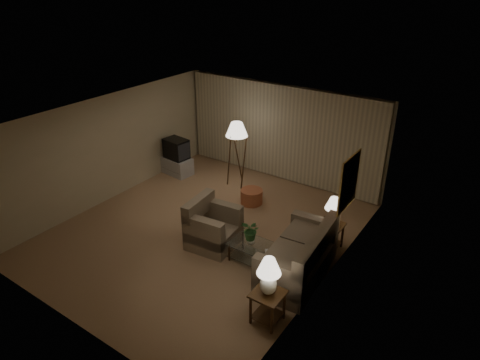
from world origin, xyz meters
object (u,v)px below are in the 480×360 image
(sofa, at_px, (297,257))
(floor_lamp, at_px, (237,153))
(table_lamp_far, at_px, (333,209))
(vase, at_px, (251,240))
(table_lamp_near, at_px, (269,273))
(side_table_near, at_px, (268,302))
(crt_tv, at_px, (176,149))
(side_table_far, at_px, (331,232))
(tv_cabinet, at_px, (177,166))
(armchair, at_px, (214,228))
(coffee_table, at_px, (257,252))
(ottoman, at_px, (252,196))

(sofa, height_order, floor_lamp, floor_lamp)
(table_lamp_far, height_order, vase, table_lamp_far)
(table_lamp_near, xyz_separation_m, table_lamp_far, (-0.00, 2.60, -0.05))
(sofa, relative_size, vase, 12.64)
(side_table_near, height_order, crt_tv, crt_tv)
(side_table_far, bearing_deg, vase, -130.39)
(sofa, xyz_separation_m, tv_cabinet, (-5.05, 2.19, -0.18))
(armchair, xyz_separation_m, coffee_table, (1.13, -0.03, -0.14))
(side_table_near, xyz_separation_m, table_lamp_near, (-0.00, 0.00, 0.61))
(side_table_far, relative_size, vase, 3.62)
(sofa, relative_size, crt_tv, 2.93)
(side_table_near, bearing_deg, ottoman, 126.74)
(side_table_far, relative_size, table_lamp_far, 0.96)
(table_lamp_near, distance_m, floor_lamp, 5.16)
(armchair, xyz_separation_m, side_table_near, (2.12, -1.28, -0.01))
(ottoman, bearing_deg, tv_cabinet, 174.64)
(ottoman, bearing_deg, side_table_near, -53.26)
(sofa, height_order, vase, sofa)
(side_table_far, relative_size, floor_lamp, 0.33)
(side_table_far, height_order, floor_lamp, floor_lamp)
(side_table_far, relative_size, table_lamp_near, 0.86)
(sofa, xyz_separation_m, ottoman, (-2.30, 1.93, -0.24))
(side_table_far, xyz_separation_m, crt_tv, (-5.20, 0.94, 0.38))
(side_table_far, xyz_separation_m, table_lamp_far, (0.00, 0.00, 0.57))
(tv_cabinet, bearing_deg, armchair, -29.72)
(sofa, bearing_deg, crt_tv, -118.15)
(table_lamp_near, xyz_separation_m, ottoman, (-2.45, 3.28, -0.83))
(table_lamp_near, distance_m, tv_cabinet, 6.34)
(table_lamp_far, relative_size, floor_lamp, 0.34)
(table_lamp_far, relative_size, vase, 3.75)
(table_lamp_near, relative_size, tv_cabinet, 0.77)
(side_table_far, distance_m, vase, 1.78)
(side_table_far, bearing_deg, tv_cabinet, 169.73)
(floor_lamp, bearing_deg, coffee_table, -48.67)
(armchair, distance_m, side_table_near, 2.48)
(ottoman, bearing_deg, vase, -57.37)
(side_table_near, xyz_separation_m, side_table_far, (-0.00, 2.60, -0.01))
(tv_cabinet, bearing_deg, table_lamp_far, -3.64)
(table_lamp_far, xyz_separation_m, coffee_table, (-1.00, -1.35, -0.69))
(tv_cabinet, distance_m, floor_lamp, 2.02)
(crt_tv, xyz_separation_m, floor_lamp, (1.85, 0.38, 0.17))
(armchair, distance_m, tv_cabinet, 3.82)
(coffee_table, relative_size, vase, 7.08)
(crt_tv, height_order, vase, crt_tv)
(coffee_table, xyz_separation_m, floor_lamp, (-2.35, 2.67, 0.67))
(sofa, xyz_separation_m, side_table_near, (0.15, -1.35, -0.02))
(sofa, bearing_deg, coffee_table, -87.97)
(coffee_table, bearing_deg, crt_tv, 151.39)
(ottoman, bearing_deg, coffee_table, -54.47)
(table_lamp_near, distance_m, crt_tv, 6.30)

